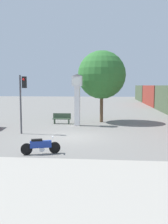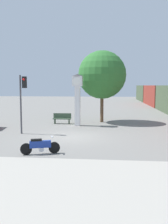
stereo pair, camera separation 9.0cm
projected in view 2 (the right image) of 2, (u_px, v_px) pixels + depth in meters
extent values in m
plane|color=slate|center=(72.00, 137.00, 16.53)|extent=(120.00, 120.00, 0.00)
cube|color=#9E998E|center=(36.00, 186.00, 8.35)|extent=(36.00, 6.00, 0.10)
cylinder|color=black|center=(54.00, 148.00, 12.52)|extent=(0.58, 0.26, 0.57)
cylinder|color=black|center=(26.00, 149.00, 12.23)|extent=(0.58, 0.26, 0.57)
cube|color=navy|center=(40.00, 144.00, 12.35)|extent=(1.07, 0.52, 0.34)
cube|color=black|center=(36.00, 140.00, 12.29)|extent=(0.58, 0.37, 0.10)
cylinder|color=silver|center=(41.00, 149.00, 12.39)|extent=(0.31, 0.26, 0.27)
cube|color=silver|center=(52.00, 137.00, 12.44)|extent=(0.18, 0.42, 0.04)
cube|color=white|center=(78.00, 106.00, 21.05)|extent=(0.44, 0.44, 3.33)
cube|color=white|center=(77.00, 81.00, 20.83)|extent=(0.83, 0.83, 0.83)
cylinder|color=white|center=(77.00, 81.00, 20.41)|extent=(0.66, 0.02, 0.66)
cone|color=#333338|center=(77.00, 75.00, 20.77)|extent=(0.99, 0.99, 0.20)
cube|color=maroon|center=(157.00, 95.00, 43.03)|extent=(2.80, 12.17, 3.40)
cube|color=#425138|center=(146.00, 93.00, 55.67)|extent=(2.80, 12.17, 3.40)
cylinder|color=#47474C|center=(21.00, 105.00, 17.43)|extent=(0.12, 0.12, 4.11)
cube|color=black|center=(24.00, 82.00, 17.23)|extent=(0.28, 0.24, 0.80)
sphere|color=red|center=(24.00, 79.00, 17.06)|extent=(0.16, 0.16, 0.16)
cylinder|color=brown|center=(102.00, 108.00, 23.09)|extent=(0.30, 0.30, 2.61)
sphere|color=#2D6B2D|center=(102.00, 75.00, 22.77)|extent=(4.39, 4.39, 4.39)
cube|color=#384C38|center=(62.00, 119.00, 22.15)|extent=(1.60, 0.44, 0.08)
cube|color=#384C38|center=(62.00, 116.00, 22.31)|extent=(1.60, 0.06, 0.44)
cube|color=#384C38|center=(55.00, 121.00, 22.23)|extent=(0.08, 0.35, 0.41)
cube|color=#384C38|center=(69.00, 122.00, 22.11)|extent=(0.08, 0.35, 0.41)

